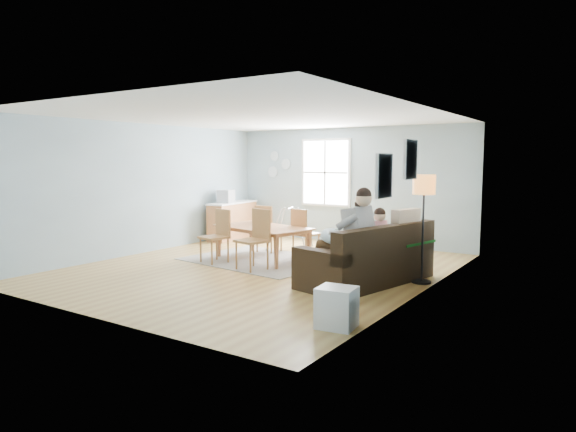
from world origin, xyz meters
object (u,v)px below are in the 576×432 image
Objects in this scene: sofa at (370,262)px; chair_sw at (218,232)px; floor_lamp at (424,194)px; chair_nw at (267,226)px; counter at (233,220)px; storage_cube at (336,307)px; monitor at (226,196)px; baby_swing at (290,231)px; father at (349,233)px; chair_ne at (303,230)px; chair_se at (256,235)px; dining_table at (261,243)px; toddler at (374,231)px.

sofa is 2.48× the size of chair_sw.
sofa is 1.47× the size of floor_lamp.
chair_nw is 0.60× the size of counter.
monitor is at bearing 140.70° from storage_cube.
monitor is at bearing 173.35° from baby_swing.
monitor is (-4.55, 2.45, 0.25)m from father.
chair_ne is 1.06m from baby_swing.
chair_se is 1.36m from chair_ne.
dining_table is at bearing -61.46° from chair_nw.
chair_sw is at bearing 173.51° from chair_se.
floor_lamp reaches higher than chair_se.
sofa is at bearing -24.14° from chair_nw.
chair_sw is 0.87× the size of baby_swing.
toddler is 0.95× the size of chair_nw.
monitor is (-2.21, 1.57, 0.74)m from dining_table.
storage_cube is 3.43m from chair_se.
baby_swing is (-0.62, 2.06, -0.21)m from chair_se.
toddler reaches higher than chair_sw.
father is at bearing -4.58° from chair_se.
chair_sw is 0.60× the size of counter.
father is 1.61× the size of toddler.
father is 1.93m from chair_se.
sofa is 5.28× the size of storage_cube.
storage_cube is at bearing -29.70° from dining_table.
chair_sw reaches higher than dining_table.
storage_cube is at bearing -40.97° from counter.
sofa is 2.34× the size of chair_se.
dining_table is 0.87m from chair_nw.
father reaches higher than storage_cube.
chair_nw is at bearing 130.70° from dining_table.
chair_se is at bearing -169.86° from toddler.
chair_ne is at bearing -18.85° from monitor.
chair_sw is (-3.08, -0.26, -0.22)m from toddler.
chair_ne is at bearing 126.83° from storage_cube.
baby_swing is at bearing -6.65° from monitor.
chair_ne reaches higher than sofa.
baby_swing is at bearing 148.15° from toddler.
baby_swing is at bearing 79.45° from chair_sw.
counter is at bearing 135.84° from chair_se.
dining_table is at bearing 167.04° from sofa.
chair_se is (-2.81, -0.61, -0.79)m from floor_lamp.
floor_lamp is at bearing 87.68° from storage_cube.
counter is (-2.26, 1.88, 0.13)m from dining_table.
toddler reaches higher than chair_se.
chair_nw reaches higher than sofa.
baby_swing is (0.36, 1.95, -0.17)m from chair_sw.
baby_swing reaches higher than dining_table.
toddler reaches higher than baby_swing.
father is 3.23× the size of storage_cube.
chair_ne is at bearing 83.99° from chair_se.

